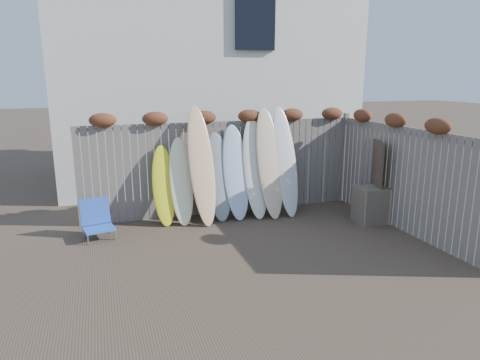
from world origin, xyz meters
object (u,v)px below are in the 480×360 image
object	(u,v)px
wooden_crate	(371,205)
surfboard_0	(164,186)
beach_chair	(97,220)
lattice_panel	(374,179)

from	to	relation	value
wooden_crate	surfboard_0	distance (m)	4.24
beach_chair	surfboard_0	world-z (taller)	surfboard_0
wooden_crate	lattice_panel	world-z (taller)	lattice_panel
wooden_crate	surfboard_0	size ratio (longest dim) A/B	0.45
lattice_panel	surfboard_0	bearing A→B (deg)	-170.97
surfboard_0	lattice_panel	bearing A→B (deg)	-12.00
lattice_panel	surfboard_0	distance (m)	4.37
lattice_panel	surfboard_0	xyz separation A→B (m)	(-4.26, 0.97, -0.04)
wooden_crate	surfboard_0	xyz separation A→B (m)	(-4.03, 1.26, 0.42)
beach_chair	wooden_crate	world-z (taller)	wooden_crate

